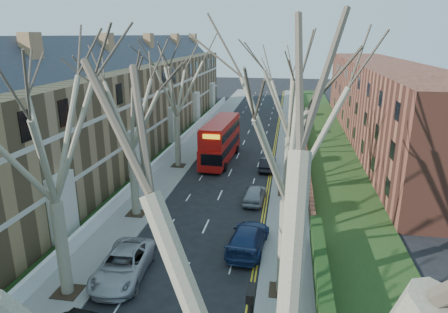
% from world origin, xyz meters
% --- Properties ---
extents(pavement_left, '(3.00, 102.00, 0.12)m').
position_xyz_m(pavement_left, '(-6.00, 39.00, 0.06)').
color(pavement_left, slate).
rests_on(pavement_left, ground).
extents(pavement_right, '(3.00, 102.00, 0.12)m').
position_xyz_m(pavement_right, '(6.00, 39.00, 0.06)').
color(pavement_right, slate).
rests_on(pavement_right, ground).
extents(terrace_left, '(9.70, 78.00, 13.60)m').
position_xyz_m(terrace_left, '(-13.65, 31.00, 5.53)').
color(terrace_left, olive).
rests_on(terrace_left, ground).
extents(flats_right, '(13.97, 54.00, 10.00)m').
position_xyz_m(flats_right, '(17.46, 43.00, 4.98)').
color(flats_right, brown).
rests_on(flats_right, ground).
extents(front_wall_left, '(0.30, 78.00, 1.00)m').
position_xyz_m(front_wall_left, '(-7.65, 31.00, 0.62)').
color(front_wall_left, white).
rests_on(front_wall_left, ground).
extents(grass_verge_right, '(6.00, 102.00, 0.06)m').
position_xyz_m(grass_verge_right, '(10.50, 39.00, 0.15)').
color(grass_verge_right, '#1F3714').
rests_on(grass_verge_right, ground).
extents(tree_left_mid, '(10.50, 10.50, 14.71)m').
position_xyz_m(tree_left_mid, '(-5.70, 6.00, 9.56)').
color(tree_left_mid, '#766A54').
rests_on(tree_left_mid, ground).
extents(tree_left_far, '(10.15, 10.15, 14.22)m').
position_xyz_m(tree_left_far, '(-5.70, 16.00, 9.24)').
color(tree_left_far, '#766A54').
rests_on(tree_left_far, ground).
extents(tree_left_dist, '(10.50, 10.50, 14.71)m').
position_xyz_m(tree_left_dist, '(-5.70, 28.00, 9.56)').
color(tree_left_dist, '#766A54').
rests_on(tree_left_dist, ground).
extents(tree_right_near, '(10.85, 10.85, 15.20)m').
position_xyz_m(tree_right_near, '(5.70, -6.00, 9.86)').
color(tree_right_near, '#766A54').
rests_on(tree_right_near, ground).
extents(tree_right_mid, '(10.50, 10.50, 14.71)m').
position_xyz_m(tree_right_mid, '(5.70, 8.00, 9.56)').
color(tree_right_mid, '#766A54').
rests_on(tree_right_mid, ground).
extents(tree_right_far, '(10.15, 10.15, 14.22)m').
position_xyz_m(tree_right_far, '(5.70, 22.00, 9.24)').
color(tree_right_far, '#766A54').
rests_on(tree_right_far, ground).
extents(double_decker_bus, '(3.09, 10.68, 4.43)m').
position_xyz_m(double_decker_bus, '(-1.64, 30.82, 2.18)').
color(double_decker_bus, '#A40E0B').
rests_on(double_decker_bus, ground).
extents(car_left_far, '(2.90, 5.77, 1.57)m').
position_xyz_m(car_left_far, '(-3.35, 8.02, 0.78)').
color(car_left_far, '#A09FA4').
rests_on(car_left_far, ground).
extents(car_right_near, '(2.66, 5.57, 1.57)m').
position_xyz_m(car_right_near, '(3.38, 12.30, 0.78)').
color(car_right_near, navy).
rests_on(car_right_near, ground).
extents(car_right_mid, '(1.88, 4.16, 1.39)m').
position_xyz_m(car_right_mid, '(3.11, 20.07, 0.69)').
color(car_right_mid, gray).
rests_on(car_right_mid, ground).
extents(car_right_far, '(1.62, 4.03, 1.30)m').
position_xyz_m(car_right_far, '(3.70, 28.48, 0.65)').
color(car_right_far, black).
rests_on(car_right_far, ground).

